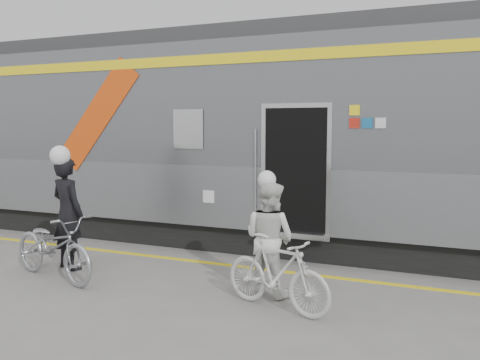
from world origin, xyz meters
The scene contains 9 objects.
ground centered at (0.00, 0.00, 0.00)m, with size 90.00×90.00×0.00m, color slate.
train centered at (-1.72, 4.19, 2.05)m, with size 24.00×3.17×4.10m.
safety_strip centered at (0.00, 2.15, 0.00)m, with size 24.00×0.12×0.01m, color yellow.
man centered at (-2.82, 0.98, 0.91)m, with size 0.66×0.44×1.82m, color black.
bicycle_left centered at (-2.62, 0.43, 0.50)m, with size 0.67×1.91×1.00m, color #9D9FA4.
woman centered at (0.60, 1.07, 0.78)m, with size 0.76×0.59×1.56m, color silver.
bicycle_right centered at (0.90, 0.52, 0.47)m, with size 0.44×1.57×0.95m, color silver.
helmet_man centered at (-2.82, 0.98, 1.98)m, with size 0.32×0.32×0.32m, color white.
helmet_woman centered at (0.60, 1.07, 1.69)m, with size 0.25×0.25×0.25m, color white.
Camera 1 is at (2.89, -5.35, 2.31)m, focal length 38.00 mm.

